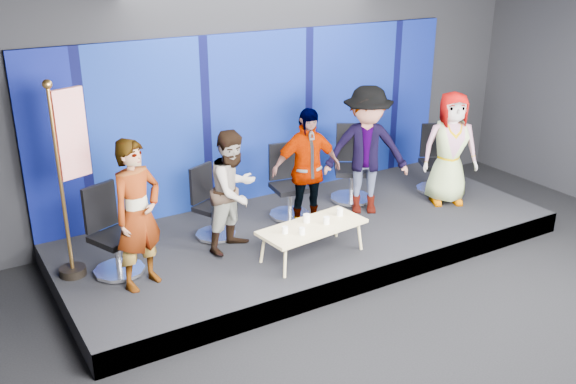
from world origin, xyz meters
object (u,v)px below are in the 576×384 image
panelist_b (234,191)px  coffee_table (312,228)px  panelist_e (450,148)px  flag_stand (70,175)px  chair_e (435,170)px  panelist_c (306,170)px  mug_c (307,218)px  panelist_d (366,151)px  chair_c (288,193)px  panelist_a (138,215)px  chair_b (212,214)px  mug_b (302,231)px  mug_e (340,212)px  chair_d (352,176)px  mug_d (326,220)px  chair_a (114,245)px  mug_a (285,230)px

panelist_b → coffee_table: 1.13m
panelist_e → flag_stand: 5.57m
chair_e → panelist_c: bearing=-149.6°
mug_c → panelist_d: bearing=25.9°
chair_c → chair_e: size_ratio=1.00×
panelist_a → chair_c: bearing=-3.2°
chair_e → panelist_e: panelist_e is taller
panelist_a → panelist_b: size_ratio=1.11×
panelist_b → panelist_d: panelist_d is taller
panelist_b → chair_e: size_ratio=1.50×
panelist_c → panelist_e: same height
chair_b → chair_c: (1.27, 0.08, 0.03)m
mug_b → chair_b: bearing=113.4°
coffee_table → mug_e: size_ratio=14.38×
chair_d → mug_e: 1.69m
panelist_e → mug_c: (-2.84, -0.38, -0.39)m
panelist_e → flag_stand: bearing=-159.7°
mug_c → panelist_a: bearing=172.4°
panelist_a → mug_d: 2.40m
mug_b → chair_e: bearing=19.0°
mug_c → chair_d: bearing=37.2°
mug_d → chair_d: bearing=44.5°
panelist_b → chair_b: bearing=77.9°
chair_a → panelist_b: (1.58, -0.15, 0.45)m
coffee_table → panelist_d: bearing=29.9°
panelist_e → mug_d: (-2.65, -0.56, -0.39)m
chair_c → mug_d: 1.38m
panelist_a → mug_a: 1.82m
panelist_e → chair_b: bearing=-164.5°
mug_d → chair_c: bearing=80.3°
mug_a → mug_c: mug_c is taller
chair_a → chair_b: chair_a is taller
chair_b → mug_e: bearing=-64.7°
chair_a → mug_c: size_ratio=10.29×
coffee_table → mug_a: mug_a is taller
mug_c → chair_c: bearing=70.2°
panelist_c → panelist_e: bearing=0.7°
panelist_d → panelist_c: bearing=-145.4°
panelist_e → chair_c: bearing=-171.7°
panelist_c → mug_e: size_ratio=17.13×
chair_b → mug_d: bearing=-75.3°
chair_b → mug_a: size_ratio=11.17×
coffee_table → panelist_b: bearing=135.6°
chair_b → flag_stand: flag_stand is taller
chair_d → mug_b: bearing=-109.5°
chair_a → mug_e: chair_a is taller
mug_b → mug_c: mug_c is taller
panelist_a → coffee_table: (2.13, -0.41, -0.50)m
panelist_a → chair_e: 5.22m
chair_a → chair_d: chair_d is taller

